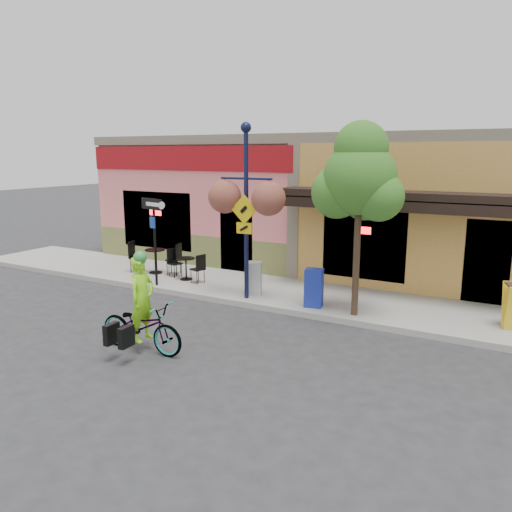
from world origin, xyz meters
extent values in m
plane|color=#2D2D30|center=(0.00, 0.00, 0.00)|extent=(90.00, 90.00, 0.00)
cube|color=#9E9B93|center=(0.00, 2.00, 0.07)|extent=(24.00, 3.00, 0.15)
cube|color=#A8A59E|center=(0.00, 0.55, 0.07)|extent=(24.00, 0.12, 0.15)
imported|color=maroon|center=(-1.36, -2.98, 0.51)|extent=(1.98, 0.75, 1.03)
imported|color=#8CEA18|center=(-1.31, -2.98, 0.85)|extent=(0.43, 0.64, 1.70)
camera|label=1|loc=(5.26, -10.16, 3.92)|focal=35.00mm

